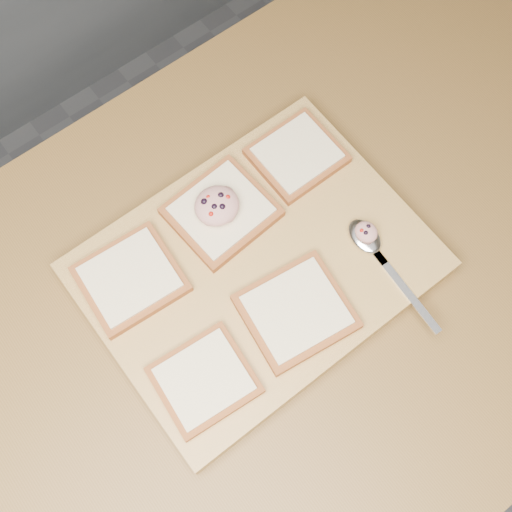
% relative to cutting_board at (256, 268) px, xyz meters
% --- Properties ---
extents(ground, '(4.00, 4.00, 0.00)m').
position_rel_cutting_board_xyz_m(ground, '(-0.07, -0.03, -0.92)').
color(ground, '#515459').
rests_on(ground, ground).
extents(island_counter, '(2.00, 0.80, 0.90)m').
position_rel_cutting_board_xyz_m(island_counter, '(-0.07, -0.03, -0.46)').
color(island_counter, slate).
rests_on(island_counter, ground).
extents(cutting_board, '(0.44, 0.34, 0.04)m').
position_rel_cutting_board_xyz_m(cutting_board, '(0.00, 0.00, 0.00)').
color(cutting_board, tan).
rests_on(cutting_board, island_counter).
extents(bread_far_left, '(0.13, 0.12, 0.02)m').
position_rel_cutting_board_xyz_m(bread_far_left, '(-0.15, 0.08, 0.03)').
color(bread_far_left, brown).
rests_on(bread_far_left, cutting_board).
extents(bread_far_center, '(0.14, 0.13, 0.02)m').
position_rel_cutting_board_xyz_m(bread_far_center, '(0.01, 0.09, 0.03)').
color(bread_far_center, brown).
rests_on(bread_far_center, cutting_board).
extents(bread_far_right, '(0.12, 0.11, 0.02)m').
position_rel_cutting_board_xyz_m(bread_far_right, '(0.15, 0.09, 0.03)').
color(bread_far_right, brown).
rests_on(bread_far_right, cutting_board).
extents(bread_near_left, '(0.12, 0.12, 0.02)m').
position_rel_cutting_board_xyz_m(bread_near_left, '(-0.15, -0.09, 0.03)').
color(bread_near_left, brown).
rests_on(bread_near_left, cutting_board).
extents(bread_near_center, '(0.15, 0.14, 0.02)m').
position_rel_cutting_board_xyz_m(bread_near_center, '(-0.00, -0.09, 0.03)').
color(bread_near_center, brown).
rests_on(bread_near_center, cutting_board).
extents(tuna_salad_dollop, '(0.06, 0.06, 0.03)m').
position_rel_cutting_board_xyz_m(tuna_salad_dollop, '(0.00, 0.09, 0.05)').
color(tuna_salad_dollop, tan).
rests_on(tuna_salad_dollop, bread_far_center).
extents(spoon, '(0.04, 0.19, 0.01)m').
position_rel_cutting_board_xyz_m(spoon, '(0.14, -0.07, 0.02)').
color(spoon, silver).
rests_on(spoon, cutting_board).
extents(spoon_salad, '(0.03, 0.03, 0.02)m').
position_rel_cutting_board_xyz_m(spoon_salad, '(0.14, -0.06, 0.04)').
color(spoon_salad, tan).
rests_on(spoon_salad, spoon).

